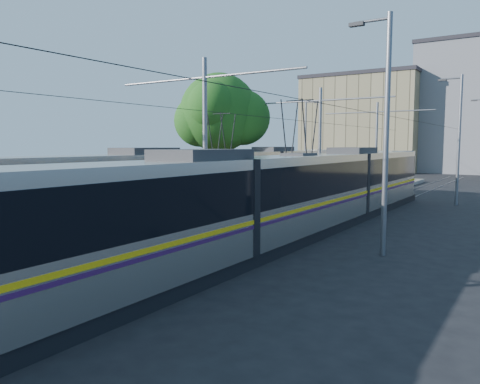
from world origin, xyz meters
The scene contains 12 objects.
ground centered at (0.00, 0.00, 0.00)m, with size 160.00×160.00×0.00m, color black.
platform centered at (0.00, 17.00, 0.15)m, with size 4.00×50.00×0.30m, color gray.
tactile_strip_left centered at (-1.45, 17.00, 0.30)m, with size 0.70×50.00×0.01m, color gray.
tactile_strip_right centered at (1.45, 17.00, 0.30)m, with size 0.70×50.00×0.01m, color gray.
rails centered at (0.00, 17.00, 0.02)m, with size 8.71×70.00×0.03m.
tram_left centered at (-3.60, 14.32, 1.71)m, with size 2.43×30.80×5.50m.
tram_right centered at (3.60, 9.51, 1.86)m, with size 2.43×32.00×5.50m.
catenary centered at (0.00, 14.15, 4.52)m, with size 9.20×70.00×7.00m.
street_lamps centered at (0.00, 21.00, 4.18)m, with size 15.18×38.22×8.00m.
shelter centered at (0.99, 12.98, 1.66)m, with size 0.96×1.30×2.59m.
tree centered at (-6.64, 19.08, 5.84)m, with size 5.94×5.49×8.63m.
building_left centered at (-10.00, 60.00, 6.82)m, with size 16.32×12.24×13.62m.
Camera 1 is at (11.87, -7.69, 3.72)m, focal length 35.00 mm.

